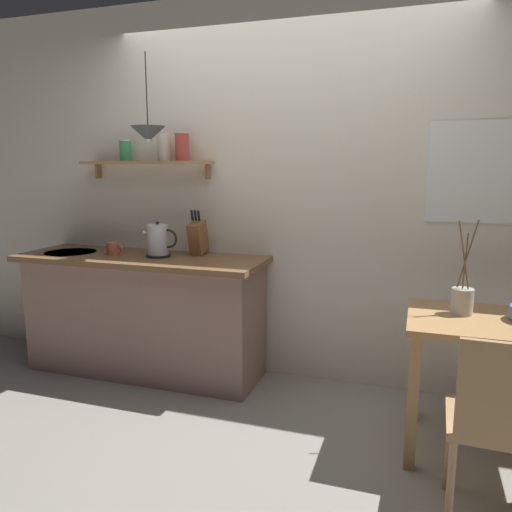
{
  "coord_description": "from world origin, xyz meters",
  "views": [
    {
      "loc": [
        0.9,
        -2.78,
        1.52
      ],
      "look_at": [
        -0.1,
        0.25,
        0.95
      ],
      "focal_mm": 34.69,
      "sensor_mm": 36.0,
      "label": 1
    }
  ],
  "objects_px": {
    "dining_table": "(495,346)",
    "electric_kettle": "(158,241)",
    "twig_vase": "(462,300)",
    "coffee_mug_by_sink": "(113,248)",
    "knife_block": "(198,237)",
    "dining_chair_near": "(497,423)",
    "pendant_lamp": "(148,134)"
  },
  "relations": [
    {
      "from": "twig_vase",
      "to": "coffee_mug_by_sink",
      "type": "xyz_separation_m",
      "value": [
        -2.37,
        0.31,
        0.11
      ]
    },
    {
      "from": "dining_table",
      "to": "knife_block",
      "type": "xyz_separation_m",
      "value": [
        -1.94,
        0.54,
        0.42
      ]
    },
    {
      "from": "knife_block",
      "to": "coffee_mug_by_sink",
      "type": "distance_m",
      "value": 0.64
    },
    {
      "from": "twig_vase",
      "to": "pendant_lamp",
      "type": "xyz_separation_m",
      "value": [
        -2.01,
        0.25,
        0.92
      ]
    },
    {
      "from": "twig_vase",
      "to": "dining_chair_near",
      "type": "bearing_deg",
      "value": -81.55
    },
    {
      "from": "twig_vase",
      "to": "pendant_lamp",
      "type": "relative_size",
      "value": 0.87
    },
    {
      "from": "electric_kettle",
      "to": "twig_vase",
      "type": "bearing_deg",
      "value": -9.19
    },
    {
      "from": "pendant_lamp",
      "to": "coffee_mug_by_sink",
      "type": "bearing_deg",
      "value": 170.38
    },
    {
      "from": "knife_block",
      "to": "dining_chair_near",
      "type": "bearing_deg",
      "value": -32.22
    },
    {
      "from": "twig_vase",
      "to": "electric_kettle",
      "type": "relative_size",
      "value": 1.93
    },
    {
      "from": "twig_vase",
      "to": "coffee_mug_by_sink",
      "type": "height_order",
      "value": "twig_vase"
    },
    {
      "from": "dining_table",
      "to": "knife_block",
      "type": "bearing_deg",
      "value": 164.39
    },
    {
      "from": "dining_table",
      "to": "knife_block",
      "type": "height_order",
      "value": "knife_block"
    },
    {
      "from": "coffee_mug_by_sink",
      "to": "pendant_lamp",
      "type": "relative_size",
      "value": 0.22
    },
    {
      "from": "dining_table",
      "to": "knife_block",
      "type": "distance_m",
      "value": 2.05
    },
    {
      "from": "dining_chair_near",
      "to": "pendant_lamp",
      "type": "distance_m",
      "value": 2.63
    },
    {
      "from": "dining_chair_near",
      "to": "twig_vase",
      "type": "relative_size",
      "value": 1.72
    },
    {
      "from": "twig_vase",
      "to": "dining_table",
      "type": "bearing_deg",
      "value": -18.48
    },
    {
      "from": "dining_chair_near",
      "to": "coffee_mug_by_sink",
      "type": "distance_m",
      "value": 2.71
    },
    {
      "from": "pendant_lamp",
      "to": "dining_chair_near",
      "type": "bearing_deg",
      "value": -24.09
    },
    {
      "from": "dining_table",
      "to": "twig_vase",
      "type": "xyz_separation_m",
      "value": [
        -0.17,
        0.06,
        0.22
      ]
    },
    {
      "from": "dining_chair_near",
      "to": "pendant_lamp",
      "type": "relative_size",
      "value": 1.51
    },
    {
      "from": "electric_kettle",
      "to": "knife_block",
      "type": "bearing_deg",
      "value": 34.45
    },
    {
      "from": "knife_block",
      "to": "pendant_lamp",
      "type": "distance_m",
      "value": 0.8
    },
    {
      "from": "coffee_mug_by_sink",
      "to": "electric_kettle",
      "type": "bearing_deg",
      "value": 1.8
    },
    {
      "from": "dining_table",
      "to": "electric_kettle",
      "type": "height_order",
      "value": "electric_kettle"
    },
    {
      "from": "knife_block",
      "to": "twig_vase",
      "type": "bearing_deg",
      "value": -15.33
    },
    {
      "from": "dining_chair_near",
      "to": "knife_block",
      "type": "height_order",
      "value": "knife_block"
    },
    {
      "from": "coffee_mug_by_sink",
      "to": "dining_table",
      "type": "bearing_deg",
      "value": -8.25
    },
    {
      "from": "dining_chair_near",
      "to": "twig_vase",
      "type": "height_order",
      "value": "twig_vase"
    },
    {
      "from": "twig_vase",
      "to": "electric_kettle",
      "type": "distance_m",
      "value": 2.03
    },
    {
      "from": "pendant_lamp",
      "to": "dining_table",
      "type": "bearing_deg",
      "value": -8.03
    }
  ]
}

